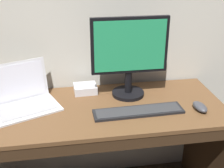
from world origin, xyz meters
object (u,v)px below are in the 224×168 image
laptop_silver (22,98)px  external_monitor (129,55)px  wired_keyboard (138,111)px  computer_mouse (200,107)px  external_drive_box (85,89)px

laptop_silver → external_monitor: external_monitor is taller
wired_keyboard → laptop_silver: bearing=164.4°
laptop_silver → external_monitor: (0.62, 0.04, 0.21)m
computer_mouse → external_drive_box: external_drive_box is taller
external_monitor → computer_mouse: 0.49m
computer_mouse → external_monitor: bearing=142.0°
laptop_silver → wired_keyboard: (0.63, -0.18, -0.05)m
laptop_silver → external_drive_box: (0.36, 0.12, -0.03)m
wired_keyboard → external_monitor: bearing=93.0°
wired_keyboard → external_drive_box: size_ratio=3.60×
external_monitor → wired_keyboard: 0.33m
wired_keyboard → external_drive_box: bearing=131.7°
external_monitor → external_drive_box: external_monitor is taller
external_monitor → computer_mouse: bearing=-33.4°
external_monitor → external_drive_box: size_ratio=3.47×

